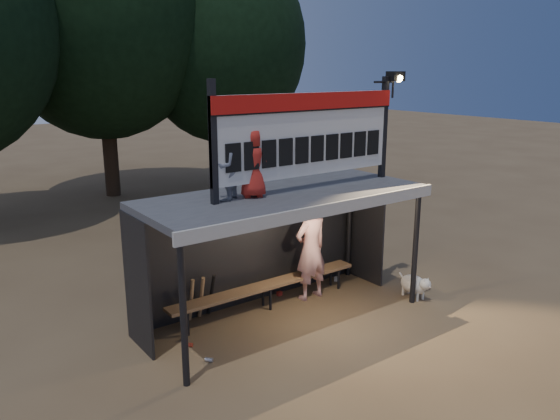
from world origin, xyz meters
name	(u,v)px	position (x,y,z in m)	size (l,w,h in m)	color
ground	(284,318)	(0.00, 0.00, 0.00)	(80.00, 80.00, 0.00)	brown
player	(311,249)	(0.95, 0.43, 1.01)	(0.73, 0.48, 2.01)	white
child_a	(224,166)	(-1.10, 0.11, 2.87)	(0.53, 0.42, 1.10)	slate
child_b	(253,163)	(-0.61, 0.04, 2.88)	(0.54, 0.35, 1.11)	#B1231B
dugout_shelter	(276,216)	(0.00, 0.24, 1.85)	(5.10, 2.08, 2.32)	#3E3E41
scoreboard_assembly	(311,131)	(0.56, -0.01, 3.32)	(4.10, 0.27, 1.99)	black
bench	(267,286)	(0.00, 0.55, 0.43)	(4.00, 0.35, 0.48)	brown
tree_mid	(99,11)	(1.00, 11.50, 6.17)	(7.22, 7.22, 10.36)	#322216
tree_right	(222,45)	(5.00, 10.50, 5.19)	(6.08, 6.08, 8.72)	#312116
dog	(415,284)	(2.60, -0.79, 0.28)	(0.36, 0.81, 0.49)	silver
bats	(201,297)	(-1.22, 0.82, 0.43)	(0.47, 0.32, 0.84)	#9F774A
litter	(248,318)	(-0.58, 0.31, 0.04)	(3.95, 1.51, 0.08)	#AA261D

